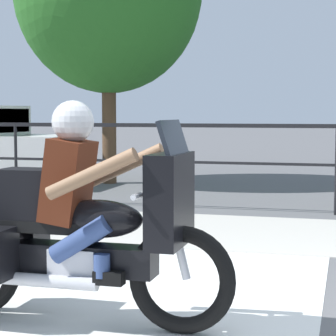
# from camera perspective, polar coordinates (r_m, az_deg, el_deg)

# --- Properties ---
(ground_plane) EXTENTS (120.00, 120.00, 0.00)m
(ground_plane) POSITION_cam_1_polar(r_m,az_deg,el_deg) (4.77, 13.18, -13.23)
(ground_plane) COLOR #565659
(sidewalk_band) EXTENTS (44.00, 2.40, 0.01)m
(sidewalk_band) POSITION_cam_1_polar(r_m,az_deg,el_deg) (8.07, 14.15, -5.77)
(sidewalk_band) COLOR #B7B2A8
(sidewalk_band) RESTS_ON ground
(crosswalk_band) EXTENTS (3.16, 6.00, 0.01)m
(crosswalk_band) POSITION_cam_1_polar(r_m,az_deg,el_deg) (4.90, -6.25, -12.61)
(crosswalk_band) COLOR silver
(crosswalk_band) RESTS_ON ground
(motorcycle) EXTENTS (2.28, 0.76, 1.55)m
(motorcycle) POSITION_cam_1_polar(r_m,az_deg,el_deg) (4.58, -8.36, -5.10)
(motorcycle) COLOR black
(motorcycle) RESTS_ON ground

